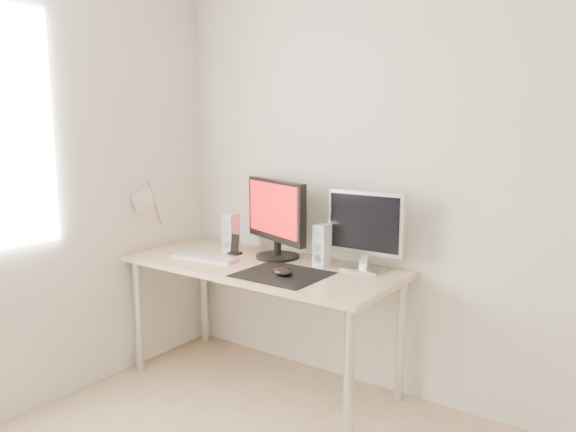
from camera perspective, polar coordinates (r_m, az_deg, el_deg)
The scene contains 11 objects.
wall_back at distance 2.99m, azimuth 15.96°, elevation 3.83°, with size 3.50×3.50×0.00m, color silver.
mousepad at distance 2.98m, azimuth -0.57°, elevation -5.95°, with size 0.45×0.40×0.00m, color black.
mouse at distance 2.94m, azimuth -0.60°, elevation -5.70°, with size 0.12×0.07×0.04m, color black.
desk at distance 3.23m, azimuth -2.70°, elevation -6.21°, with size 1.60×0.70×0.73m.
main_monitor at distance 3.29m, azimuth -1.22°, elevation 0.03°, with size 0.53×0.33×0.47m.
second_monitor at distance 3.05m, azimuth 7.86°, elevation -1.09°, with size 0.45×0.16×0.43m.
speaker_left at distance 3.50m, azimuth -5.82°, elevation -1.69°, with size 0.08×0.09×0.24m.
speaker_right at distance 3.13m, azimuth 3.46°, elevation -3.03°, with size 0.08×0.09×0.24m.
keyboard at distance 3.35m, azimuth -8.52°, elevation -4.22°, with size 0.43×0.18×0.02m.
phone_dock at distance 3.44m, azimuth -5.42°, elevation -3.28°, with size 0.07×0.06×0.13m.
pennant at distance 3.59m, azimuth -14.15°, elevation 1.57°, with size 0.01×0.23×0.29m.
Camera 1 is at (0.99, -1.06, 1.53)m, focal length 35.00 mm.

